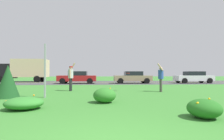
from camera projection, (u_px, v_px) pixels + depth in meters
name	position (u px, v px, depth m)	size (l,w,h in m)	color
ground_plane	(102.00, 90.00, 12.83)	(120.00, 120.00, 0.00)	#387A2D
highway_strip	(102.00, 82.00, 23.33)	(120.00, 9.69, 0.01)	#424244
highway_center_stripe	(102.00, 82.00, 23.33)	(120.00, 0.16, 0.00)	yellow
daylily_clump_near_camera	(204.00, 108.00, 4.66)	(0.87, 0.87, 0.54)	#23661E
daylily_clump_mid_center	(105.00, 95.00, 7.14)	(0.93, 0.93, 0.60)	#2D7526
daylily_clump_front_left	(24.00, 103.00, 5.81)	(1.25, 1.13, 0.43)	#337F2D
sign_post_near_path	(45.00, 71.00, 8.64)	(0.07, 0.10, 2.65)	#93969B
evergreen_shrub_side	(8.00, 81.00, 8.59)	(1.11, 1.11, 1.61)	#19471E
person_thrower_red_cap_gray_shirt	(71.00, 76.00, 11.98)	(0.46, 0.51, 1.94)	#B2B2B7
person_catcher_blue_shirt	(161.00, 77.00, 11.43)	(0.46, 0.51, 1.85)	#2D4C9E
frisbee_red	(128.00, 73.00, 11.87)	(0.26, 0.26, 0.04)	red
car_white_leftmost	(193.00, 77.00, 21.89)	(4.50, 2.00, 1.45)	silver
car_tan_center_left	(133.00, 77.00, 21.41)	(4.50, 2.00, 1.45)	#937F60
car_red_center_right	(77.00, 77.00, 20.99)	(4.50, 2.00, 1.45)	maroon
box_truck_black	(24.00, 69.00, 24.86)	(6.70, 2.46, 3.20)	black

